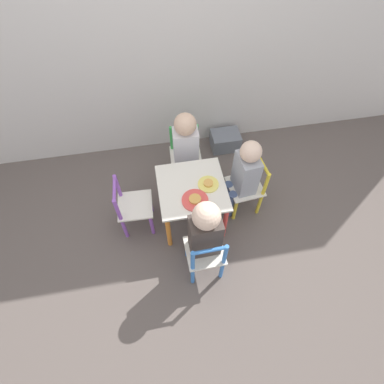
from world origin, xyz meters
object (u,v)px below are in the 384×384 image
object	(u,v)px
child_back	(186,145)
chair_green	(185,156)
chair_purple	(132,207)
plate_front	(195,200)
storage_bin	(225,140)
chair_blue	(205,255)
plate_right	(208,184)
kids_table	(192,193)
child_right	(244,174)
chair_yellow	(247,187)
child_front	(205,232)

from	to	relation	value
child_back	chair_green	bearing A→B (deg)	90.00
chair_purple	plate_front	xyz separation A→B (m)	(0.46, -0.14, 0.18)
storage_bin	plate_front	bearing A→B (deg)	-118.21
chair_blue	plate_right	bearing A→B (deg)	-104.76
kids_table	storage_bin	world-z (taller)	kids_table
child_right	plate_front	bearing A→B (deg)	-73.75
chair_yellow	chair_blue	bearing A→B (deg)	-47.13
chair_purple	kids_table	bearing A→B (deg)	-90.00
plate_right	chair_yellow	bearing A→B (deg)	7.67
chair_purple	chair_blue	bearing A→B (deg)	-133.18
chair_blue	storage_bin	distance (m)	1.30
chair_yellow	chair_green	world-z (taller)	same
child_back	chair_purple	bearing A→B (deg)	-138.55
chair_yellow	storage_bin	xyz separation A→B (m)	(0.00, 0.70, -0.17)
plate_right	child_right	bearing A→B (deg)	8.11
chair_green	child_right	distance (m)	0.59
child_right	child_front	size ratio (longest dim) A/B	0.95
chair_blue	plate_front	xyz separation A→B (m)	(-0.01, 0.34, 0.18)
kids_table	child_right	xyz separation A→B (m)	(0.40, 0.04, 0.09)
chair_green	child_back	distance (m)	0.21
chair_blue	child_front	distance (m)	0.23
chair_green	chair_yellow	bearing A→B (deg)	-40.65
plate_front	chair_blue	bearing A→B (deg)	-88.08
child_back	child_right	bearing A→B (deg)	-40.70
chair_purple	chair_green	bearing A→B (deg)	-45.40
chair_purple	storage_bin	size ratio (longest dim) A/B	1.92
chair_blue	chair_green	bearing A→B (deg)	-92.22
child_front	plate_right	world-z (taller)	child_front
kids_table	chair_yellow	world-z (taller)	chair_yellow
kids_table	child_front	bearing A→B (deg)	-88.59
child_front	plate_front	xyz separation A→B (m)	(-0.01, 0.28, -0.04)
kids_table	storage_bin	distance (m)	0.92
chair_green	storage_bin	world-z (taller)	chair_green
chair_purple	child_back	distance (m)	0.65
chair_yellow	chair_green	distance (m)	0.60
child_front	storage_bin	xyz separation A→B (m)	(0.45, 1.15, -0.40)
chair_blue	storage_bin	bearing A→B (deg)	-111.99
chair_yellow	chair_purple	distance (m)	0.92
child_back	kids_table	bearing A→B (deg)	-90.00
chair_blue	child_front	bearing A→B (deg)	-90.00
plate_right	chair_purple	bearing A→B (deg)	178.23
chair_green	plate_front	size ratio (longest dim) A/B	2.75
kids_table	chair_blue	distance (m)	0.47
kids_table	child_back	world-z (taller)	child_back
kids_table	child_back	distance (m)	0.41
child_front	plate_front	distance (m)	0.28
child_right	plate_front	world-z (taller)	child_right
child_back	plate_right	xyz separation A→B (m)	(0.10, -0.40, -0.01)
child_back	plate_front	size ratio (longest dim) A/B	3.92
chair_green	plate_right	size ratio (longest dim) A/B	3.39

